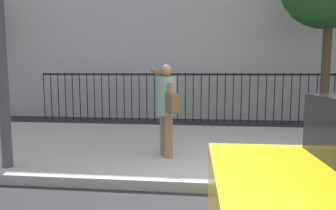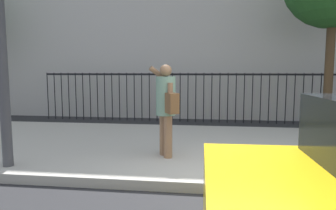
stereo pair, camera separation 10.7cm
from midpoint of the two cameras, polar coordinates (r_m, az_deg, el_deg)
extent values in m
plane|color=#28282B|center=(4.38, 14.83, -16.14)|extent=(60.00, 60.00, 0.00)
cube|color=#B2ADA3|center=(6.43, 12.34, -8.04)|extent=(28.00, 4.40, 0.15)
cube|color=black|center=(9.93, 10.74, 5.63)|extent=(12.00, 0.04, 0.06)
cylinder|color=black|center=(11.34, -21.25, 1.59)|extent=(0.03, 0.03, 1.60)
cylinder|color=black|center=(11.22, -20.11, 1.59)|extent=(0.03, 0.03, 1.60)
cylinder|color=black|center=(11.10, -18.94, 1.59)|extent=(0.03, 0.03, 1.60)
cylinder|color=black|center=(10.99, -17.74, 1.58)|extent=(0.03, 0.03, 1.60)
cylinder|color=black|center=(10.88, -16.53, 1.58)|extent=(0.03, 0.03, 1.60)
cylinder|color=black|center=(10.78, -15.29, 1.57)|extent=(0.03, 0.03, 1.60)
cylinder|color=black|center=(10.69, -14.02, 1.57)|extent=(0.03, 0.03, 1.60)
cylinder|color=black|center=(10.60, -12.74, 1.56)|extent=(0.03, 0.03, 1.60)
cylinder|color=black|center=(10.51, -11.43, 1.56)|extent=(0.03, 0.03, 1.60)
cylinder|color=black|center=(10.43, -10.10, 1.55)|extent=(0.03, 0.03, 1.60)
cylinder|color=black|center=(10.36, -8.76, 1.54)|extent=(0.03, 0.03, 1.60)
cylinder|color=black|center=(10.29, -7.39, 1.53)|extent=(0.03, 0.03, 1.60)
cylinder|color=black|center=(10.23, -6.01, 1.52)|extent=(0.03, 0.03, 1.60)
cylinder|color=black|center=(10.17, -4.61, 1.50)|extent=(0.03, 0.03, 1.60)
cylinder|color=black|center=(10.12, -3.19, 1.49)|extent=(0.03, 0.03, 1.60)
cylinder|color=black|center=(10.08, -1.77, 1.48)|extent=(0.03, 0.03, 1.60)
cylinder|color=black|center=(10.04, -0.33, 1.46)|extent=(0.03, 0.03, 1.60)
cylinder|color=black|center=(10.01, 1.12, 1.44)|extent=(0.03, 0.03, 1.60)
cylinder|color=black|center=(9.98, 2.58, 1.43)|extent=(0.03, 0.03, 1.60)
cylinder|color=black|center=(9.96, 4.04, 1.41)|extent=(0.03, 0.03, 1.60)
cylinder|color=black|center=(9.95, 5.51, 1.39)|extent=(0.03, 0.03, 1.60)
cylinder|color=black|center=(9.95, 6.98, 1.37)|extent=(0.03, 0.03, 1.60)
cylinder|color=black|center=(9.95, 8.45, 1.35)|extent=(0.03, 0.03, 1.60)
cylinder|color=black|center=(9.96, 9.92, 1.32)|extent=(0.03, 0.03, 1.60)
cylinder|color=black|center=(9.97, 11.39, 1.30)|extent=(0.03, 0.03, 1.60)
cylinder|color=black|center=(9.99, 12.85, 1.28)|extent=(0.03, 0.03, 1.60)
cylinder|color=black|center=(10.02, 14.30, 1.25)|extent=(0.03, 0.03, 1.60)
cylinder|color=black|center=(10.05, 15.75, 1.23)|extent=(0.03, 0.03, 1.60)
cylinder|color=black|center=(10.09, 17.18, 1.20)|extent=(0.03, 0.03, 1.60)
cylinder|color=black|center=(10.14, 18.60, 1.18)|extent=(0.03, 0.03, 1.60)
cylinder|color=black|center=(10.19, 20.01, 1.15)|extent=(0.03, 0.03, 1.60)
cylinder|color=black|center=(10.25, 21.40, 1.12)|extent=(0.03, 0.03, 1.60)
cylinder|color=black|center=(10.32, 22.78, 1.09)|extent=(0.03, 0.03, 1.60)
cylinder|color=black|center=(10.39, 24.14, 1.07)|extent=(0.03, 0.03, 1.60)
cylinder|color=black|center=(10.46, 25.48, 1.04)|extent=(0.03, 0.03, 1.60)
cylinder|color=black|center=(10.54, 26.80, 1.01)|extent=(0.03, 0.03, 1.60)
cylinder|color=black|center=(10.63, 28.10, 0.98)|extent=(0.03, 0.03, 1.60)
cylinder|color=black|center=(3.41, 20.87, -17.19)|extent=(0.64, 0.23, 0.64)
cylinder|color=#936B4C|center=(5.52, -0.25, -5.55)|extent=(0.15, 0.15, 0.74)
cylinder|color=#936B4C|center=(5.34, 0.57, -5.96)|extent=(0.15, 0.15, 0.74)
cylinder|color=gray|center=(5.32, 0.16, 1.71)|extent=(0.46, 0.46, 0.67)
sphere|color=#936B4C|center=(5.31, 0.16, 6.47)|extent=(0.21, 0.21, 0.21)
cylinder|color=#936B4C|center=(5.49, -0.65, 5.39)|extent=(0.45, 0.31, 0.37)
cylinder|color=#936B4C|center=(5.14, 1.02, 1.31)|extent=(0.09, 0.09, 0.51)
cube|color=black|center=(5.47, 0.13, 6.26)|extent=(0.04, 0.07, 0.15)
cube|color=brown|center=(5.10, 1.29, 0.35)|extent=(0.28, 0.32, 0.34)
cylinder|color=#4C3823|center=(9.11, 28.12, 5.64)|extent=(0.22, 0.22, 3.32)
camera|label=1|loc=(0.05, -89.45, 0.06)|focal=32.67mm
camera|label=2|loc=(0.05, 90.55, -0.06)|focal=32.67mm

